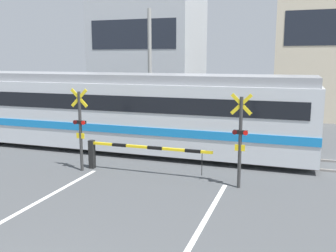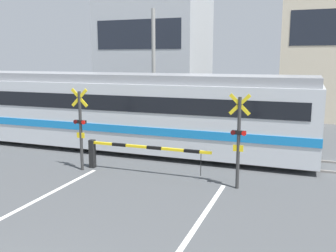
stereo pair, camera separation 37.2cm
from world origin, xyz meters
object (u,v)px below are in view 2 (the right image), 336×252
at_px(crossing_barrier_near, 124,150).
at_px(crossing_signal_left, 81,126).
at_px(crossing_signal_right, 239,137).
at_px(commuter_train, 82,107).
at_px(crossing_barrier_far, 229,128).

xyz_separation_m(crossing_barrier_near, crossing_signal_left, (-1.55, -0.40, 0.88)).
relative_size(crossing_barrier_near, crossing_signal_right, 1.55).
relative_size(commuter_train, crossing_signal_right, 6.94).
bearing_deg(crossing_barrier_far, commuter_train, -156.92).
relative_size(crossing_signal_left, crossing_signal_right, 1.00).
bearing_deg(crossing_signal_right, crossing_barrier_far, 103.88).
distance_m(crossing_barrier_far, crossing_signal_right, 6.51).
height_order(crossing_barrier_near, crossing_signal_left, crossing_signal_left).
relative_size(crossing_barrier_far, crossing_signal_right, 1.55).
height_order(commuter_train, crossing_signal_left, commuter_train).
bearing_deg(crossing_barrier_near, crossing_signal_right, -5.47).
bearing_deg(crossing_signal_left, crossing_barrier_near, 14.56).
distance_m(crossing_barrier_near, crossing_barrier_far, 6.43).
relative_size(commuter_train, crossing_barrier_near, 4.47).
height_order(crossing_barrier_near, crossing_signal_right, crossing_signal_right).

